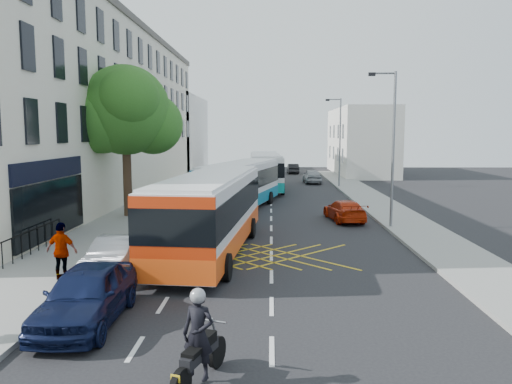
# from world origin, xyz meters

# --- Properties ---
(ground) EXTENTS (120.00, 120.00, 0.00)m
(ground) POSITION_xyz_m (0.00, 0.00, 0.00)
(ground) COLOR black
(ground) RESTS_ON ground
(pavement_left) EXTENTS (5.00, 70.00, 0.15)m
(pavement_left) POSITION_xyz_m (-8.50, 15.00, 0.07)
(pavement_left) COLOR gray
(pavement_left) RESTS_ON ground
(pavement_right) EXTENTS (3.00, 70.00, 0.15)m
(pavement_right) POSITION_xyz_m (7.50, 15.00, 0.07)
(pavement_right) COLOR gray
(pavement_right) RESTS_ON ground
(terrace_main) EXTENTS (8.30, 45.00, 13.50)m
(terrace_main) POSITION_xyz_m (-14.00, 24.49, 6.76)
(terrace_main) COLOR beige
(terrace_main) RESTS_ON ground
(terrace_far) EXTENTS (8.00, 20.00, 10.00)m
(terrace_far) POSITION_xyz_m (-14.00, 55.00, 5.00)
(terrace_far) COLOR silver
(terrace_far) RESTS_ON ground
(building_right) EXTENTS (6.00, 18.00, 8.00)m
(building_right) POSITION_xyz_m (11.00, 48.00, 4.00)
(building_right) COLOR silver
(building_right) RESTS_ON ground
(street_tree) EXTENTS (6.30, 5.70, 8.80)m
(street_tree) POSITION_xyz_m (-8.51, 14.97, 6.29)
(street_tree) COLOR #382619
(street_tree) RESTS_ON pavement_left
(lamp_near) EXTENTS (1.45, 0.15, 8.00)m
(lamp_near) POSITION_xyz_m (6.20, 12.00, 4.62)
(lamp_near) COLOR slate
(lamp_near) RESTS_ON pavement_right
(lamp_far) EXTENTS (1.45, 0.15, 8.00)m
(lamp_far) POSITION_xyz_m (6.20, 32.00, 4.62)
(lamp_far) COLOR slate
(lamp_far) RESTS_ON pavement_right
(railings) EXTENTS (0.08, 5.60, 1.14)m
(railings) POSITION_xyz_m (-9.70, 5.30, 0.72)
(railings) COLOR black
(railings) RESTS_ON pavement_left
(bus_near) EXTENTS (3.69, 11.92, 3.30)m
(bus_near) POSITION_xyz_m (-2.54, 6.48, 1.74)
(bus_near) COLOR silver
(bus_near) RESTS_ON ground
(bus_mid) EXTENTS (5.08, 11.40, 3.12)m
(bus_mid) POSITION_xyz_m (-2.01, 18.34, 1.64)
(bus_mid) COLOR silver
(bus_mid) RESTS_ON ground
(bus_far) EXTENTS (3.19, 11.56, 3.22)m
(bus_far) POSITION_xyz_m (-0.51, 30.06, 1.70)
(bus_far) COLOR silver
(bus_far) RESTS_ON ground
(motorbike) EXTENTS (0.93, 2.18, 2.01)m
(motorbike) POSITION_xyz_m (-1.46, -4.60, 0.94)
(motorbike) COLOR black
(motorbike) RESTS_ON ground
(parked_car_blue) EXTENTS (1.89, 4.58, 1.55)m
(parked_car_blue) POSITION_xyz_m (-4.90, -1.43, 0.78)
(parked_car_blue) COLOR #0D1537
(parked_car_blue) RESTS_ON ground
(parked_car_silver) EXTENTS (1.48, 4.03, 1.32)m
(parked_car_silver) POSITION_xyz_m (-5.60, 3.18, 0.66)
(parked_car_silver) COLOR #B4B6BD
(parked_car_silver) RESTS_ON ground
(red_hatchback) EXTENTS (2.25, 4.36, 1.21)m
(red_hatchback) POSITION_xyz_m (4.22, 14.39, 0.60)
(red_hatchback) COLOR #B82607
(red_hatchback) RESTS_ON ground
(distant_car_grey) EXTENTS (2.88, 5.57, 1.50)m
(distant_car_grey) POSITION_xyz_m (-2.74, 45.18, 0.75)
(distant_car_grey) COLOR #44484C
(distant_car_grey) RESTS_ON ground
(distant_car_silver) EXTENTS (1.82, 4.21, 1.41)m
(distant_car_silver) POSITION_xyz_m (4.14, 35.97, 0.71)
(distant_car_silver) COLOR #9D9FA4
(distant_car_silver) RESTS_ON ground
(distant_car_dark) EXTENTS (1.44, 3.75, 1.22)m
(distant_car_dark) POSITION_xyz_m (2.73, 48.07, 0.61)
(distant_car_dark) COLOR black
(distant_car_dark) RESTS_ON ground
(pedestrian_far) EXTENTS (1.21, 0.70, 1.93)m
(pedestrian_far) POSITION_xyz_m (-7.00, 2.02, 1.12)
(pedestrian_far) COLOR gray
(pedestrian_far) RESTS_ON pavement_left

